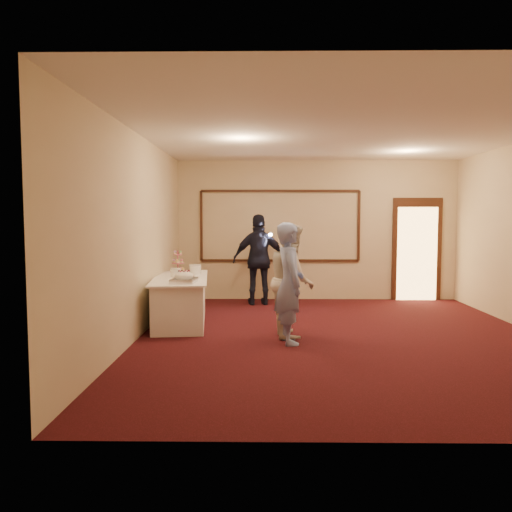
{
  "coord_description": "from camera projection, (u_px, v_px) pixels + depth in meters",
  "views": [
    {
      "loc": [
        -1.17,
        -7.31,
        1.76
      ],
      "look_at": [
        -1.28,
        0.77,
        1.15
      ],
      "focal_mm": 35.0,
      "sensor_mm": 36.0,
      "label": 1
    }
  ],
  "objects": [
    {
      "name": "pavlova_tray",
      "position": [
        184.0,
        278.0,
        7.68
      ],
      "size": [
        0.38,
        0.52,
        0.18
      ],
      "color": "silver",
      "rests_on": "buffet_table"
    },
    {
      "name": "man",
      "position": [
        289.0,
        283.0,
        7.0
      ],
      "size": [
        0.51,
        0.68,
        1.7
      ],
      "primitive_type": "imported",
      "rotation": [
        0.0,
        0.0,
        1.75
      ],
      "color": "#889EDD",
      "rests_on": "floor"
    },
    {
      "name": "camera_flash",
      "position": [
        270.0,
        235.0,
        10.0
      ],
      "size": [
        0.07,
        0.05,
        0.05
      ],
      "primitive_type": "cube",
      "rotation": [
        0.0,
        0.0,
        0.14
      ],
      "color": "white",
      "rests_on": "guest"
    },
    {
      "name": "floor",
      "position": [
        341.0,
        337.0,
        7.4
      ],
      "size": [
        7.0,
        7.0,
        0.0
      ],
      "primitive_type": "plane",
      "color": "black",
      "rests_on": "ground"
    },
    {
      "name": "cupcake_stand",
      "position": [
        178.0,
        264.0,
        9.24
      ],
      "size": [
        0.3,
        0.3,
        0.43
      ],
      "color": "#C6526E",
      "rests_on": "buffet_table"
    },
    {
      "name": "plate_stack_a",
      "position": [
        175.0,
        273.0,
        8.43
      ],
      "size": [
        0.18,
        0.18,
        0.15
      ],
      "color": "white",
      "rests_on": "buffet_table"
    },
    {
      "name": "room_walls",
      "position": [
        343.0,
        200.0,
        7.25
      ],
      "size": [
        6.04,
        7.04,
        3.02
      ],
      "color": "beige",
      "rests_on": "floor"
    },
    {
      "name": "buffet_table",
      "position": [
        181.0,
        299.0,
        8.45
      ],
      "size": [
        1.12,
        2.36,
        0.77
      ],
      "color": "white",
      "rests_on": "floor"
    },
    {
      "name": "woman",
      "position": [
        291.0,
        280.0,
        7.45
      ],
      "size": [
        0.7,
        0.86,
        1.69
      ],
      "primitive_type": "imported",
      "rotation": [
        0.0,
        0.0,
        1.64
      ],
      "color": "beige",
      "rests_on": "floor"
    },
    {
      "name": "tart",
      "position": [
        187.0,
        277.0,
        8.15
      ],
      "size": [
        0.27,
        0.27,
        0.05
      ],
      "color": "white",
      "rests_on": "buffet_table"
    },
    {
      "name": "doorway",
      "position": [
        417.0,
        250.0,
        10.73
      ],
      "size": [
        1.05,
        0.07,
        2.2
      ],
      "color": "#351D10",
      "rests_on": "floor"
    },
    {
      "name": "plate_stack_b",
      "position": [
        195.0,
        270.0,
        8.79
      ],
      "size": [
        0.21,
        0.21,
        0.18
      ],
      "color": "white",
      "rests_on": "buffet_table"
    },
    {
      "name": "wall_molding",
      "position": [
        280.0,
        226.0,
        10.75
      ],
      "size": [
        3.45,
        0.04,
        1.55
      ],
      "color": "#351D10",
      "rests_on": "room_walls"
    },
    {
      "name": "guest",
      "position": [
        260.0,
        260.0,
        10.15
      ],
      "size": [
        1.13,
        0.57,
        1.85
      ],
      "primitive_type": "imported",
      "rotation": [
        0.0,
        0.0,
        3.26
      ],
      "color": "black",
      "rests_on": "floor"
    }
  ]
}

